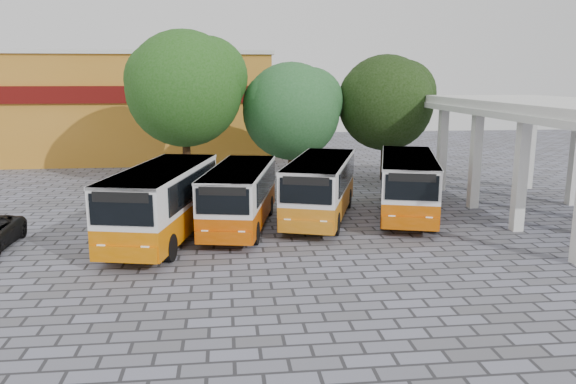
{
  "coord_description": "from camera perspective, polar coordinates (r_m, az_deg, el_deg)",
  "views": [
    {
      "loc": [
        -4.48,
        -20.14,
        6.51
      ],
      "look_at": [
        -1.77,
        3.81,
        1.5
      ],
      "focal_mm": 35.0,
      "sensor_mm": 36.0,
      "label": 1
    }
  ],
  "objects": [
    {
      "name": "shophouse_block",
      "position": [
        46.65,
        -14.64,
        8.48
      ],
      "size": [
        20.4,
        10.4,
        8.3
      ],
      "color": "#BE7A20",
      "rests_on": "ground"
    },
    {
      "name": "tree_right",
      "position": [
        35.79,
        10.0,
        9.23
      ],
      "size": [
        6.2,
        5.91,
        7.81
      ],
      "color": "black",
      "rests_on": "ground"
    },
    {
      "name": "bus_centre_left",
      "position": [
        24.23,
        -4.91,
        -0.13
      ],
      "size": [
        3.66,
        7.75,
        2.67
      ],
      "rotation": [
        0.0,
        0.0,
        -0.2
      ],
      "color": "#BC4700",
      "rests_on": "ground"
    },
    {
      "name": "tree_middle",
      "position": [
        34.27,
        0.46,
        8.53
      ],
      "size": [
        6.17,
        5.87,
        7.33
      ],
      "color": "#482F15",
      "rests_on": "ground"
    },
    {
      "name": "terminal_shelter",
      "position": [
        28.46,
        25.55,
        7.39
      ],
      "size": [
        6.8,
        15.8,
        5.4
      ],
      "color": "silver",
      "rests_on": "ground"
    },
    {
      "name": "ground",
      "position": [
        21.64,
        5.83,
        -5.83
      ],
      "size": [
        90.0,
        90.0,
        0.0
      ],
      "primitive_type": "plane",
      "color": "#59585F",
      "rests_on": "ground"
    },
    {
      "name": "tree_left",
      "position": [
        33.22,
        -10.36,
        10.66
      ],
      "size": [
        6.99,
        6.66,
        9.11
      ],
      "color": "#362010",
      "rests_on": "ground"
    },
    {
      "name": "bus_centre_right",
      "position": [
        25.67,
        3.31,
        0.73
      ],
      "size": [
        4.65,
        8.25,
        2.79
      ],
      "rotation": [
        0.0,
        0.0,
        -0.32
      ],
      "color": "#BE6D0F",
      "rests_on": "ground"
    },
    {
      "name": "bus_far_right",
      "position": [
        26.81,
        12.07,
        1.01
      ],
      "size": [
        4.49,
        8.34,
        2.84
      ],
      "rotation": [
        0.0,
        0.0,
        -0.28
      ],
      "color": "#B94C00",
      "rests_on": "ground"
    },
    {
      "name": "bus_far_left",
      "position": [
        22.93,
        -12.61,
        -0.67
      ],
      "size": [
        4.22,
        8.55,
        2.93
      ],
      "rotation": [
        0.0,
        0.0,
        -0.23
      ],
      "color": "#CA6500",
      "rests_on": "ground"
    }
  ]
}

